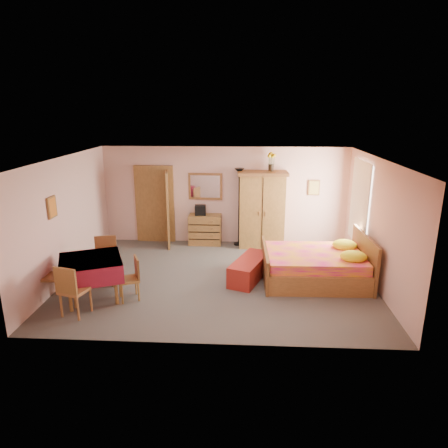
# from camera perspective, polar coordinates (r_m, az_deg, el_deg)

# --- Properties ---
(floor) EXTENTS (6.50, 6.50, 0.00)m
(floor) POSITION_cam_1_polar(r_m,az_deg,el_deg) (8.75, -0.77, -7.79)
(floor) COLOR #5F5A54
(floor) RESTS_ON ground
(ceiling) EXTENTS (6.50, 6.50, 0.00)m
(ceiling) POSITION_cam_1_polar(r_m,az_deg,el_deg) (8.04, -0.84, 9.37)
(ceiling) COLOR brown
(ceiling) RESTS_ON wall_back
(wall_back) EXTENTS (6.50, 0.10, 2.60)m
(wall_back) POSITION_cam_1_polar(r_m,az_deg,el_deg) (10.72, 0.12, 4.07)
(wall_back) COLOR beige
(wall_back) RESTS_ON floor
(wall_front) EXTENTS (6.50, 0.10, 2.60)m
(wall_front) POSITION_cam_1_polar(r_m,az_deg,el_deg) (5.95, -2.47, -6.17)
(wall_front) COLOR beige
(wall_front) RESTS_ON floor
(wall_left) EXTENTS (0.10, 5.00, 2.60)m
(wall_left) POSITION_cam_1_polar(r_m,az_deg,el_deg) (9.12, -21.64, 0.70)
(wall_left) COLOR beige
(wall_left) RESTS_ON floor
(wall_right) EXTENTS (0.10, 5.00, 2.60)m
(wall_right) POSITION_cam_1_polar(r_m,az_deg,el_deg) (8.71, 21.05, 0.07)
(wall_right) COLOR beige
(wall_right) RESTS_ON floor
(doorway) EXTENTS (1.06, 0.12, 2.15)m
(doorway) POSITION_cam_1_polar(r_m,az_deg,el_deg) (11.02, -9.82, 2.70)
(doorway) COLOR #9E6B35
(doorway) RESTS_ON floor
(window) EXTENTS (0.08, 1.40, 1.95)m
(window) POSITION_cam_1_polar(r_m,az_deg,el_deg) (9.78, 18.85, 2.88)
(window) COLOR white
(window) RESTS_ON wall_right
(picture_left) EXTENTS (0.04, 0.32, 0.42)m
(picture_left) POSITION_cam_1_polar(r_m,az_deg,el_deg) (8.49, -23.37, 2.21)
(picture_left) COLOR orange
(picture_left) RESTS_ON wall_left
(picture_back) EXTENTS (0.30, 0.04, 0.40)m
(picture_back) POSITION_cam_1_polar(r_m,az_deg,el_deg) (10.78, 12.73, 5.09)
(picture_back) COLOR #D8BF59
(picture_back) RESTS_ON wall_back
(chest_of_drawers) EXTENTS (0.87, 0.44, 0.81)m
(chest_of_drawers) POSITION_cam_1_polar(r_m,az_deg,el_deg) (10.77, -2.71, -0.80)
(chest_of_drawers) COLOR olive
(chest_of_drawers) RESTS_ON floor
(wall_mirror) EXTENTS (0.91, 0.09, 0.72)m
(wall_mirror) POSITION_cam_1_polar(r_m,az_deg,el_deg) (10.70, -2.68, 5.39)
(wall_mirror) COLOR silver
(wall_mirror) RESTS_ON wall_back
(stereo) EXTENTS (0.30, 0.23, 0.27)m
(stereo) POSITION_cam_1_polar(r_m,az_deg,el_deg) (10.63, -3.40, 1.99)
(stereo) COLOR black
(stereo) RESTS_ON chest_of_drawers
(floor_lamp) EXTENTS (0.28, 0.28, 2.07)m
(floor_lamp) POSITION_cam_1_polar(r_m,az_deg,el_deg) (10.56, 2.16, 2.39)
(floor_lamp) COLOR black
(floor_lamp) RESTS_ON floor
(wardrobe) EXTENTS (1.30, 0.70, 2.00)m
(wardrobe) POSITION_cam_1_polar(r_m,az_deg,el_deg) (10.48, 5.40, 2.04)
(wardrobe) COLOR olive
(wardrobe) RESTS_ON floor
(sunflower_vase) EXTENTS (0.20, 0.20, 0.48)m
(sunflower_vase) POSITION_cam_1_polar(r_m,az_deg,el_deg) (10.36, 6.76, 8.84)
(sunflower_vase) COLOR yellow
(sunflower_vase) RESTS_ON wardrobe
(bed) EXTENTS (2.22, 1.77, 1.01)m
(bed) POSITION_cam_1_polar(r_m,az_deg,el_deg) (8.71, 12.79, -4.71)
(bed) COLOR #E41685
(bed) RESTS_ON floor
(bench) EXTENTS (0.95, 1.45, 0.45)m
(bench) POSITION_cam_1_polar(r_m,az_deg,el_deg) (8.68, 3.66, -6.41)
(bench) COLOR maroon
(bench) RESTS_ON floor
(dining_table) EXTENTS (1.47, 1.47, 0.82)m
(dining_table) POSITION_cam_1_polar(r_m,az_deg,el_deg) (8.14, -18.34, -7.43)
(dining_table) COLOR maroon
(dining_table) RESTS_ON floor
(chair_south) EXTENTS (0.54, 0.54, 0.97)m
(chair_south) POSITION_cam_1_polar(r_m,az_deg,el_deg) (7.61, -20.56, -8.74)
(chair_south) COLOR #AA6B39
(chair_south) RESTS_ON floor
(chair_north) EXTENTS (0.54, 0.54, 0.98)m
(chair_north) POSITION_cam_1_polar(r_m,az_deg,el_deg) (8.74, -16.51, -5.07)
(chair_north) COLOR olive
(chair_north) RESTS_ON floor
(chair_west) EXTENTS (0.44, 0.44, 0.93)m
(chair_west) POSITION_cam_1_polar(r_m,az_deg,el_deg) (8.38, -23.22, -6.86)
(chair_west) COLOR brown
(chair_west) RESTS_ON floor
(chair_east) EXTENTS (0.50, 0.50, 0.84)m
(chair_east) POSITION_cam_1_polar(r_m,az_deg,el_deg) (7.92, -13.49, -7.64)
(chair_east) COLOR #AE7D3A
(chair_east) RESTS_ON floor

